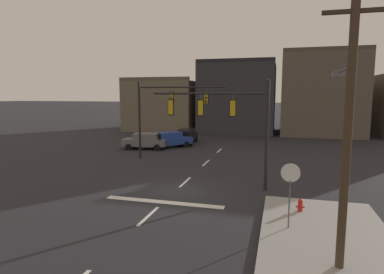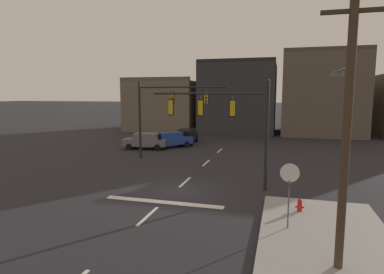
# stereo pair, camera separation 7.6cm
# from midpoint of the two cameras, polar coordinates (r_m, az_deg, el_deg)

# --- Properties ---
(ground_plane) EXTENTS (400.00, 400.00, 0.00)m
(ground_plane) POSITION_cam_midpoint_polar(r_m,az_deg,el_deg) (19.03, -2.86, -9.47)
(ground_plane) COLOR #232328
(sidewalk_near_corner) EXTENTS (5.00, 8.00, 0.15)m
(sidewalk_near_corner) POSITION_cam_midpoint_polar(r_m,az_deg,el_deg) (14.48, 22.44, -15.35)
(sidewalk_near_corner) COLOR gray
(sidewalk_near_corner) RESTS_ON ground
(stop_bar_paint) EXTENTS (6.40, 0.50, 0.01)m
(stop_bar_paint) POSITION_cam_midpoint_polar(r_m,az_deg,el_deg) (17.23, -4.98, -11.32)
(stop_bar_paint) COLOR silver
(stop_bar_paint) RESTS_ON ground
(lane_centreline) EXTENTS (0.16, 26.40, 0.01)m
(lane_centreline) POSITION_cam_midpoint_polar(r_m,az_deg,el_deg) (20.86, -1.12, -7.92)
(lane_centreline) COLOR silver
(lane_centreline) RESTS_ON ground
(signal_mast_near_side) EXTENTS (7.28, 0.95, 6.41)m
(signal_mast_near_side) POSITION_cam_midpoint_polar(r_m,az_deg,el_deg) (19.41, 6.16, 3.73)
(signal_mast_near_side) COLOR black
(signal_mast_near_side) RESTS_ON ground
(signal_mast_far_side) EXTENTS (7.72, 0.38, 6.69)m
(signal_mast_far_side) POSITION_cam_midpoint_polar(r_m,az_deg,el_deg) (27.44, -4.80, 5.41)
(signal_mast_far_side) COLOR black
(signal_mast_far_side) RESTS_ON ground
(stop_sign) EXTENTS (0.76, 0.64, 2.83)m
(stop_sign) POSITION_cam_midpoint_polar(r_m,az_deg,el_deg) (13.67, 16.93, -7.30)
(stop_sign) COLOR #56565B
(stop_sign) RESTS_ON ground
(car_lot_nearside) EXTENTS (4.42, 4.35, 1.61)m
(car_lot_nearside) POSITION_cam_midpoint_polar(r_m,az_deg,el_deg) (34.05, -3.76, -0.40)
(car_lot_nearside) COLOR navy
(car_lot_nearside) RESTS_ON ground
(car_lot_middle) EXTENTS (2.15, 4.55, 1.61)m
(car_lot_middle) POSITION_cam_midpoint_polar(r_m,az_deg,el_deg) (37.06, -0.82, 0.27)
(car_lot_middle) COLOR black
(car_lot_middle) RESTS_ON ground
(car_lot_farside) EXTENTS (4.62, 2.38, 1.61)m
(car_lot_farside) POSITION_cam_midpoint_polar(r_m,az_deg,el_deg) (33.33, -8.08, -0.63)
(car_lot_farside) COLOR slate
(car_lot_farside) RESTS_ON ground
(utility_pole) EXTENTS (2.20, 2.82, 9.32)m
(utility_pole) POSITION_cam_midpoint_polar(r_m,az_deg,el_deg) (10.85, 25.76, 4.26)
(utility_pole) COLOR #423323
(utility_pole) RESTS_ON ground
(fire_hydrant) EXTENTS (0.40, 0.30, 0.75)m
(fire_hydrant) POSITION_cam_midpoint_polar(r_m,az_deg,el_deg) (16.25, 18.54, -11.68)
(fire_hydrant) COLOR red
(fire_hydrant) RESTS_ON ground
(building_row) EXTENTS (43.34, 13.43, 11.28)m
(building_row) POSITION_cam_midpoint_polar(r_m,az_deg,el_deg) (48.95, 14.90, 6.19)
(building_row) COLOR #665B4C
(building_row) RESTS_ON ground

